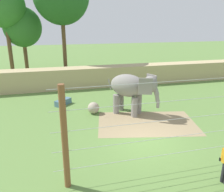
{
  "coord_description": "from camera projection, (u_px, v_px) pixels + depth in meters",
  "views": [
    {
      "loc": [
        -4.47,
        -10.12,
        6.05
      ],
      "look_at": [
        -0.82,
        3.96,
        1.4
      ],
      "focal_mm": 36.65,
      "sensor_mm": 36.0,
      "label": 1
    }
  ],
  "objects": [
    {
      "name": "elephant",
      "position": [
        132.0,
        88.0,
        15.43
      ],
      "size": [
        3.24,
        3.12,
        2.83
      ],
      "color": "gray",
      "rests_on": "ground"
    },
    {
      "name": "feed_trough",
      "position": [
        63.0,
        102.0,
        17.67
      ],
      "size": [
        1.35,
        1.33,
        0.44
      ],
      "color": "slate",
      "rests_on": "ground"
    },
    {
      "name": "tree_behind_wall",
      "position": [
        4.0,
        7.0,
        24.52
      ],
      "size": [
        4.4,
        4.4,
        10.09
      ],
      "color": "brown",
      "rests_on": "ground"
    },
    {
      "name": "ground_plane",
      "position": [
        145.0,
        141.0,
        12.24
      ],
      "size": [
        120.0,
        120.0,
        0.0
      ],
      "primitive_type": "plane",
      "color": "#5B7F3D"
    },
    {
      "name": "embankment_wall",
      "position": [
        100.0,
        76.0,
        22.79
      ],
      "size": [
        36.0,
        1.8,
        1.96
      ],
      "primitive_type": "cube",
      "color": "tan",
      "rests_on": "ground"
    },
    {
      "name": "cable_fence",
      "position": [
        171.0,
        126.0,
        9.3
      ],
      "size": [
        9.55,
        0.24,
        4.1
      ],
      "color": "brown",
      "rests_on": "ground"
    },
    {
      "name": "dirt_patch",
      "position": [
        147.0,
        123.0,
        14.49
      ],
      "size": [
        6.79,
        5.04,
        0.01
      ],
      "primitive_type": "cube",
      "rotation": [
        0.0,
        0.0,
        -0.22
      ],
      "color": "#937F5B",
      "rests_on": "ground"
    },
    {
      "name": "tree_left_of_centre",
      "position": [
        23.0,
        27.0,
        26.65
      ],
      "size": [
        4.37,
        4.37,
        7.9
      ],
      "color": "brown",
      "rests_on": "ground"
    },
    {
      "name": "enrichment_ball",
      "position": [
        93.0,
        108.0,
        15.94
      ],
      "size": [
        0.81,
        0.81,
        0.81
      ],
      "primitive_type": "sphere",
      "color": "tan",
      "rests_on": "ground"
    }
  ]
}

